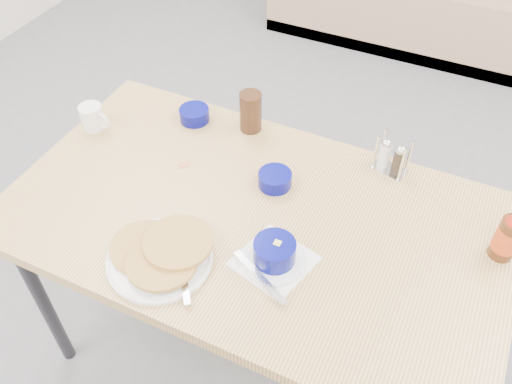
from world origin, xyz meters
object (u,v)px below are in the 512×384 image
at_px(pancake_plate, 161,255).
at_px(grits_setting, 274,254).
at_px(syrup_bottle, 509,236).
at_px(condiment_caddy, 391,159).
at_px(dining_table, 254,229).
at_px(butter_bowl, 275,179).
at_px(coffee_mug, 93,117).
at_px(amber_tumbler, 251,112).
at_px(creamer_bowl, 194,115).

xyz_separation_m(pancake_plate, grits_setting, (0.27, 0.12, 0.01)).
bearing_deg(syrup_bottle, grits_setting, -152.20).
bearing_deg(condiment_caddy, dining_table, -116.88).
bearing_deg(dining_table, butter_bowl, 88.24).
xyz_separation_m(pancake_plate, coffee_mug, (-0.49, 0.37, 0.02)).
xyz_separation_m(coffee_mug, amber_tumbler, (0.46, 0.22, 0.02)).
bearing_deg(butter_bowl, coffee_mug, -179.21).
height_order(amber_tumbler, syrup_bottle, syrup_bottle).
xyz_separation_m(pancake_plate, amber_tumbler, (-0.02, 0.58, 0.05)).
bearing_deg(creamer_bowl, pancake_plate, -68.69).
bearing_deg(creamer_bowl, amber_tumbler, 11.90).
distance_m(coffee_mug, amber_tumbler, 0.51).
bearing_deg(creamer_bowl, syrup_bottle, -8.54).
bearing_deg(dining_table, pancake_plate, -121.69).
relative_size(dining_table, pancake_plate, 4.91).
bearing_deg(pancake_plate, dining_table, 58.31).
height_order(creamer_bowl, condiment_caddy, condiment_caddy).
height_order(grits_setting, creamer_bowl, grits_setting).
relative_size(dining_table, butter_bowl, 14.23).
bearing_deg(condiment_caddy, grits_setting, -96.81).
height_order(dining_table, syrup_bottle, syrup_bottle).
bearing_deg(amber_tumbler, creamer_bowl, -168.10).
xyz_separation_m(grits_setting, condiment_caddy, (0.17, 0.47, 0.01)).
relative_size(creamer_bowl, syrup_bottle, 0.59).
height_order(dining_table, condiment_caddy, condiment_caddy).
height_order(coffee_mug, creamer_bowl, coffee_mug).
relative_size(pancake_plate, grits_setting, 1.23).
xyz_separation_m(butter_bowl, syrup_bottle, (0.64, 0.02, 0.05)).
bearing_deg(creamer_bowl, condiment_caddy, 3.48).
relative_size(creamer_bowl, butter_bowl, 1.01).
height_order(pancake_plate, butter_bowl, pancake_plate).
relative_size(coffee_mug, condiment_caddy, 0.88).
bearing_deg(pancake_plate, coffee_mug, 142.90).
bearing_deg(creamer_bowl, grits_setting, -41.68).
bearing_deg(butter_bowl, grits_setting, -66.54).
bearing_deg(condiment_caddy, pancake_plate, -113.45).
bearing_deg(butter_bowl, dining_table, -91.76).
height_order(condiment_caddy, syrup_bottle, syrup_bottle).
bearing_deg(pancake_plate, syrup_bottle, 26.44).
height_order(coffee_mug, syrup_bottle, syrup_bottle).
height_order(pancake_plate, syrup_bottle, syrup_bottle).
xyz_separation_m(coffee_mug, butter_bowl, (0.64, 0.01, -0.02)).
xyz_separation_m(pancake_plate, condiment_caddy, (0.44, 0.58, 0.02)).
xyz_separation_m(creamer_bowl, amber_tumbler, (0.19, 0.04, 0.05)).
relative_size(coffee_mug, grits_setting, 0.47).
bearing_deg(pancake_plate, butter_bowl, 67.74).
bearing_deg(dining_table, syrup_bottle, 13.18).
xyz_separation_m(butter_bowl, amber_tumbler, (-0.18, 0.21, 0.05)).
relative_size(creamer_bowl, amber_tumbler, 0.74).
height_order(dining_table, pancake_plate, pancake_plate).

